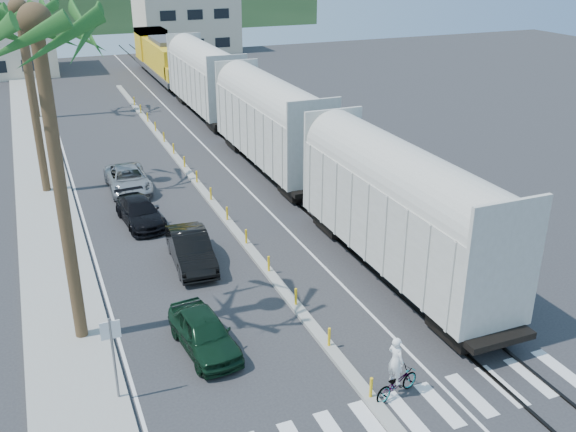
# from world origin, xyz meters

# --- Properties ---
(ground) EXTENTS (140.00, 140.00, 0.00)m
(ground) POSITION_xyz_m (0.00, 0.00, 0.00)
(ground) COLOR #28282B
(ground) RESTS_ON ground
(sidewalk) EXTENTS (3.00, 90.00, 0.15)m
(sidewalk) POSITION_xyz_m (-8.50, 25.00, 0.07)
(sidewalk) COLOR gray
(sidewalk) RESTS_ON ground
(rails) EXTENTS (1.56, 100.00, 0.06)m
(rails) POSITION_xyz_m (5.00, 28.00, 0.03)
(rails) COLOR black
(rails) RESTS_ON ground
(median) EXTENTS (0.45, 60.00, 0.85)m
(median) POSITION_xyz_m (0.00, 19.96, 0.09)
(median) COLOR gray
(median) RESTS_ON ground
(crosswalk) EXTENTS (14.00, 2.20, 0.01)m
(crosswalk) POSITION_xyz_m (0.00, -2.00, 0.01)
(crosswalk) COLOR silver
(crosswalk) RESTS_ON ground
(lane_markings) EXTENTS (9.42, 90.00, 0.01)m
(lane_markings) POSITION_xyz_m (-2.15, 25.00, 0.00)
(lane_markings) COLOR silver
(lane_markings) RESTS_ON ground
(freight_train) EXTENTS (3.00, 60.94, 5.85)m
(freight_train) POSITION_xyz_m (5.00, 26.56, 2.91)
(freight_train) COLOR #B3B0A4
(freight_train) RESTS_ON ground
(street_sign) EXTENTS (0.60, 0.08, 3.00)m
(street_sign) POSITION_xyz_m (-7.30, 2.00, 1.97)
(street_sign) COLOR slate
(street_sign) RESTS_ON ground
(buildings) EXTENTS (38.00, 27.00, 10.00)m
(buildings) POSITION_xyz_m (-6.41, 71.66, 4.36)
(buildings) COLOR beige
(buildings) RESTS_ON ground
(car_lead) EXTENTS (2.44, 4.36, 1.37)m
(car_lead) POSITION_xyz_m (-4.06, 3.66, 0.69)
(car_lead) COLOR black
(car_lead) RESTS_ON ground
(car_second) EXTENTS (2.10, 4.73, 1.50)m
(car_second) POSITION_xyz_m (-2.86, 10.16, 0.75)
(car_second) COLOR black
(car_second) RESTS_ON ground
(car_third) EXTENTS (2.57, 4.69, 1.27)m
(car_third) POSITION_xyz_m (-4.13, 15.55, 0.63)
(car_third) COLOR black
(car_third) RESTS_ON ground
(car_rear) EXTENTS (2.26, 4.88, 1.35)m
(car_rear) POSITION_xyz_m (-3.89, 20.60, 0.68)
(car_rear) COLOR #A0A2A5
(car_rear) RESTS_ON ground
(cyclist) EXTENTS (1.54, 2.10, 2.17)m
(cyclist) POSITION_xyz_m (0.85, -1.08, 0.68)
(cyclist) COLOR #9EA0A5
(cyclist) RESTS_ON ground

